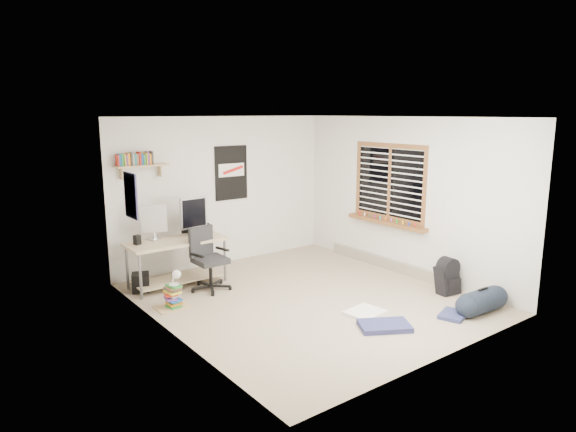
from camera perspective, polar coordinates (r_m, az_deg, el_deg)
floor at (r=7.30m, az=2.05°, el=-9.15°), size 4.00×4.50×0.01m
ceiling at (r=6.83m, az=2.20°, el=10.95°), size 4.00×4.50×0.01m
back_wall at (r=8.80m, az=-7.19°, el=2.78°), size 4.00×0.01×2.50m
left_wall at (r=5.93m, az=-13.10°, el=-1.66°), size 0.01×4.50×2.50m
right_wall at (r=8.35m, az=12.86°, el=2.12°), size 0.01×4.50×2.50m
desk at (r=7.90m, az=-12.21°, el=-4.98°), size 1.55×0.87×0.67m
monitor_left at (r=7.85m, az=-14.63°, el=-1.34°), size 0.39×0.21×0.41m
monitor_right at (r=7.97m, az=-10.42°, el=-0.71°), size 0.45×0.14×0.48m
pc_tower at (r=8.18m, az=-10.48°, el=-0.73°), size 0.28×0.41×0.39m
keyboard at (r=7.73m, az=-11.80°, el=-2.93°), size 0.38×0.25×0.02m
speaker_left at (r=7.67m, az=-16.41°, el=-2.67°), size 0.11×0.11×0.17m
speaker_right at (r=8.22m, az=-9.14°, el=-1.39°), size 0.11×0.11×0.18m
office_chair at (r=7.58m, az=-8.64°, el=-4.56°), size 0.72×0.72×0.93m
wall_shelf at (r=8.01m, az=-15.93°, el=5.40°), size 0.80×0.22×0.24m
poster_back_wall at (r=8.81m, az=-6.31°, el=4.78°), size 0.62×0.03×0.92m
poster_left_wall at (r=6.98m, az=-17.08°, el=2.18°), size 0.02×0.42×0.60m
window at (r=8.48m, az=11.14°, el=3.69°), size 0.10×1.50×1.26m
baseboard_heater at (r=8.76m, az=10.81°, el=-5.15°), size 0.08×2.50×0.18m
backpack at (r=7.77m, az=17.27°, el=-6.79°), size 0.35×0.29×0.43m
duffel_bag at (r=7.21m, az=20.74°, el=-8.96°), size 0.32×0.32×0.61m
tshirt at (r=6.83m, az=8.54°, el=-10.56°), size 0.51×0.45×0.04m
jeans_a at (r=6.44m, az=10.69°, el=-11.91°), size 0.71×0.63×0.07m
jeans_b at (r=6.99m, az=17.87°, el=-10.42°), size 0.47×0.40×0.05m
book_stack at (r=7.09m, az=-12.73°, el=-8.75°), size 0.40×0.34×0.27m
desk_lamp at (r=7.00m, az=-12.59°, el=-7.01°), size 0.16×0.23×0.21m
subwoofer at (r=7.81m, az=-16.05°, el=-7.10°), size 0.32×0.32×0.27m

